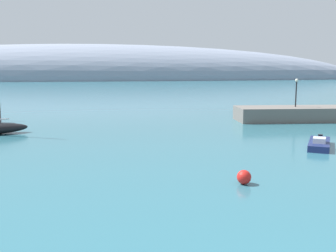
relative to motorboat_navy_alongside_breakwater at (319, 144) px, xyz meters
The scene contains 5 objects.
breakwater_rocks 17.95m from the motorboat_navy_alongside_breakwater, 55.93° to the left, with size 22.81×4.83×1.68m, color #66605B.
distant_ridge 191.02m from the motorboat_navy_alongside_breakwater, 97.19° to the left, with size 316.83×56.00×38.47m, color gray.
motorboat_navy_alongside_breakwater is the anchor object (origin of this frame).
mooring_buoy_red 12.81m from the motorboat_navy_alongside_breakwater, 137.79° to the right, with size 0.79×0.79×0.79m, color red.
harbor_lamp_post 16.69m from the motorboat_navy_alongside_breakwater, 69.46° to the left, with size 0.36×0.36×3.37m.
Camera 1 is at (-5.69, -7.41, 6.29)m, focal length 41.49 mm.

